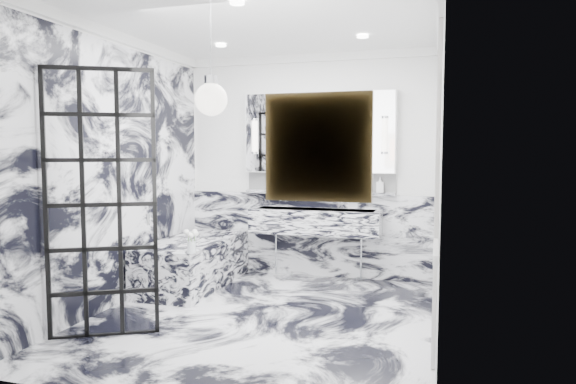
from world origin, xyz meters
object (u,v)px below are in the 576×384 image
(trough_sink, at_px, (315,221))
(bathtub, at_px, (194,262))
(crittall_door, at_px, (101,205))
(mirror_cabinet, at_px, (319,133))

(trough_sink, relative_size, bathtub, 0.97)
(crittall_door, bearing_deg, trough_sink, 33.36)
(trough_sink, bearing_deg, crittall_door, -118.50)
(trough_sink, height_order, bathtub, trough_sink)
(mirror_cabinet, bearing_deg, trough_sink, -90.00)
(crittall_door, relative_size, trough_sink, 1.42)
(crittall_door, bearing_deg, mirror_cabinet, 34.98)
(trough_sink, relative_size, mirror_cabinet, 0.84)
(crittall_door, height_order, bathtub, crittall_door)
(crittall_door, relative_size, bathtub, 1.38)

